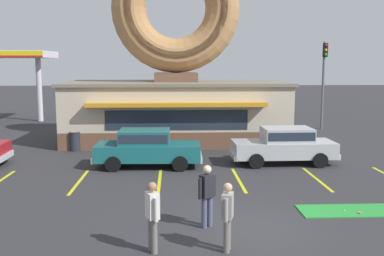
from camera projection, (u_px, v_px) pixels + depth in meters
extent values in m
plane|color=#2D2D30|center=(247.00, 228.00, 12.05)|extent=(160.00, 160.00, 0.00)
cube|color=brown|center=(176.00, 133.00, 25.75)|extent=(12.00, 6.00, 0.90)
cube|color=beige|center=(176.00, 105.00, 25.52)|extent=(12.00, 6.00, 2.30)
cube|color=slate|center=(176.00, 83.00, 25.35)|extent=(12.30, 6.30, 0.16)
cube|color=orange|center=(177.00, 105.00, 22.22)|extent=(9.00, 0.60, 0.20)
cube|color=#232D3D|center=(177.00, 120.00, 22.61)|extent=(7.20, 0.03, 1.00)
cube|color=brown|center=(176.00, 77.00, 25.30)|extent=(2.40, 1.80, 0.50)
torus|color=#B27F4C|center=(176.00, 8.00, 24.76)|extent=(7.10, 1.90, 7.10)
torus|color=#9E6B42|center=(176.00, 7.00, 24.34)|extent=(6.25, 1.05, 6.24)
cube|color=green|center=(370.00, 210.00, 13.43)|extent=(4.26, 1.19, 0.03)
torus|color=#D8667F|center=(360.00, 213.00, 13.12)|extent=(0.13, 0.13, 0.04)
sphere|color=white|center=(344.00, 211.00, 13.30)|extent=(0.04, 0.04, 0.04)
cube|color=silver|center=(6.00, 156.00, 19.32)|extent=(0.15, 1.67, 0.24)
cube|color=#B2B5BA|center=(283.00, 149.00, 19.68)|extent=(4.43, 1.84, 0.68)
cube|color=#B2B5BA|center=(287.00, 134.00, 19.60)|extent=(2.13, 1.60, 0.60)
cube|color=#232D3D|center=(287.00, 134.00, 19.60)|extent=(2.04, 1.62, 0.36)
cube|color=silver|center=(233.00, 155.00, 19.59)|extent=(0.13, 1.67, 0.24)
cube|color=silver|center=(333.00, 154.00, 19.85)|extent=(0.13, 1.67, 0.24)
cylinder|color=black|center=(256.00, 161.00, 18.78)|extent=(0.64, 0.23, 0.64)
cylinder|color=black|center=(249.00, 153.00, 20.52)|extent=(0.64, 0.23, 0.64)
cylinder|color=black|center=(320.00, 160.00, 18.95)|extent=(0.64, 0.23, 0.64)
cylinder|color=black|center=(307.00, 152.00, 20.68)|extent=(0.64, 0.23, 0.64)
cube|color=#196066|center=(148.00, 152.00, 19.09)|extent=(4.44, 1.87, 0.68)
cube|color=#196066|center=(145.00, 137.00, 18.99)|extent=(2.14, 1.61, 0.60)
cube|color=#232D3D|center=(145.00, 136.00, 18.99)|extent=(2.05, 1.63, 0.36)
cube|color=silver|center=(201.00, 157.00, 19.16)|extent=(0.14, 1.67, 0.24)
cube|color=silver|center=(96.00, 157.00, 19.08)|extent=(0.14, 1.67, 0.24)
cylinder|color=black|center=(180.00, 155.00, 20.03)|extent=(0.65, 0.24, 0.64)
cylinder|color=black|center=(180.00, 164.00, 18.29)|extent=(0.65, 0.24, 0.64)
cylinder|color=black|center=(119.00, 155.00, 19.98)|extent=(0.65, 0.24, 0.64)
cylinder|color=black|center=(113.00, 164.00, 18.24)|extent=(0.65, 0.24, 0.64)
cylinder|color=#474C66|center=(210.00, 211.00, 12.10)|extent=(0.15, 0.15, 0.84)
cylinder|color=#474C66|center=(204.00, 213.00, 11.97)|extent=(0.15, 0.15, 0.84)
cube|color=black|center=(207.00, 186.00, 11.93)|extent=(0.45, 0.42, 0.61)
cylinder|color=black|center=(214.00, 185.00, 12.09)|extent=(0.10, 0.10, 0.56)
cylinder|color=black|center=(200.00, 189.00, 11.78)|extent=(0.10, 0.10, 0.56)
sphere|color=beige|center=(207.00, 169.00, 11.87)|extent=(0.22, 0.22, 0.22)
cylinder|color=slate|center=(227.00, 236.00, 10.41)|extent=(0.15, 0.15, 0.81)
cylinder|color=slate|center=(228.00, 233.00, 10.60)|extent=(0.15, 0.15, 0.81)
cube|color=gray|center=(228.00, 206.00, 10.40)|extent=(0.33, 0.43, 0.59)
cylinder|color=gray|center=(226.00, 210.00, 10.17)|extent=(0.10, 0.10, 0.54)
cylinder|color=gray|center=(229.00, 204.00, 10.65)|extent=(0.10, 0.10, 0.54)
sphere|color=tan|center=(228.00, 188.00, 10.34)|extent=(0.22, 0.22, 0.22)
cylinder|color=slate|center=(154.00, 237.00, 10.35)|extent=(0.15, 0.15, 0.83)
cylinder|color=slate|center=(151.00, 234.00, 10.53)|extent=(0.15, 0.15, 0.83)
cube|color=silver|center=(152.00, 205.00, 10.34)|extent=(0.36, 0.44, 0.60)
cylinder|color=silver|center=(156.00, 210.00, 10.12)|extent=(0.10, 0.10, 0.56)
cylinder|color=silver|center=(149.00, 204.00, 10.57)|extent=(0.10, 0.10, 0.56)
sphere|color=#9E7051|center=(152.00, 187.00, 10.28)|extent=(0.22, 0.22, 0.22)
cylinder|color=#232833|center=(75.00, 142.00, 22.63)|extent=(0.56, 0.56, 0.95)
torus|color=black|center=(75.00, 132.00, 22.56)|extent=(0.57, 0.57, 0.05)
cylinder|color=#595B60|center=(323.00, 86.00, 29.93)|extent=(0.16, 0.16, 5.80)
cube|color=black|center=(325.00, 50.00, 29.41)|extent=(0.28, 0.24, 0.90)
sphere|color=red|center=(326.00, 45.00, 29.25)|extent=(0.18, 0.18, 0.18)
sphere|color=orange|center=(326.00, 50.00, 29.30)|extent=(0.18, 0.18, 0.18)
sphere|color=green|center=(326.00, 55.00, 29.34)|extent=(0.18, 0.18, 0.18)
cylinder|color=silver|center=(39.00, 90.00, 34.07)|extent=(0.40, 0.40, 4.80)
cube|color=yellow|center=(79.00, 182.00, 16.76)|extent=(0.12, 3.60, 0.01)
cube|color=yellow|center=(160.00, 181.00, 16.88)|extent=(0.12, 3.60, 0.01)
cube|color=yellow|center=(239.00, 180.00, 17.01)|extent=(0.12, 3.60, 0.01)
cube|color=yellow|center=(317.00, 179.00, 17.14)|extent=(0.12, 3.60, 0.01)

